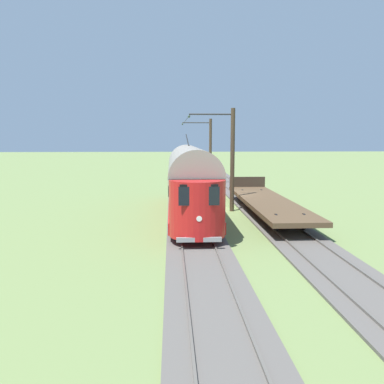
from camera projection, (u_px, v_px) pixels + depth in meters
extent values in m
plane|color=olive|center=(223.00, 208.00, 27.62)|extent=(220.00, 220.00, 0.00)
cube|color=#56514C|center=(257.00, 207.00, 27.74)|extent=(2.80, 80.00, 0.10)
cube|color=#59544C|center=(247.00, 206.00, 27.69)|extent=(0.07, 80.00, 0.08)
cube|color=#59544C|center=(268.00, 206.00, 27.77)|extent=(0.07, 80.00, 0.08)
cube|color=#2D2316|center=(211.00, 170.00, 59.40)|extent=(2.50, 0.24, 0.08)
cube|color=#2D2316|center=(212.00, 170.00, 58.75)|extent=(2.50, 0.24, 0.08)
cube|color=#2D2316|center=(212.00, 170.00, 58.11)|extent=(2.50, 0.24, 0.08)
cube|color=#2D2316|center=(213.00, 171.00, 57.47)|extent=(2.50, 0.24, 0.08)
cube|color=#2D2316|center=(213.00, 171.00, 56.82)|extent=(2.50, 0.24, 0.08)
cube|color=#56514C|center=(188.00, 208.00, 27.49)|extent=(2.80, 80.00, 0.10)
cube|color=#59544C|center=(178.00, 206.00, 27.44)|extent=(0.07, 80.00, 0.08)
cube|color=#59544C|center=(199.00, 206.00, 27.52)|extent=(0.07, 80.00, 0.08)
cube|color=#2D2316|center=(179.00, 170.00, 59.14)|extent=(2.50, 0.24, 0.08)
cube|color=#2D2316|center=(179.00, 170.00, 58.50)|extent=(2.50, 0.24, 0.08)
cube|color=#2D2316|center=(179.00, 170.00, 57.86)|extent=(2.50, 0.24, 0.08)
cube|color=#2D2316|center=(179.00, 171.00, 57.21)|extent=(2.50, 0.24, 0.08)
cube|color=#2D2316|center=(179.00, 171.00, 56.57)|extent=(2.50, 0.24, 0.08)
cube|color=red|center=(190.00, 205.00, 24.65)|extent=(2.65, 13.33, 0.55)
cube|color=red|center=(190.00, 193.00, 24.55)|extent=(2.55, 13.33, 0.95)
cube|color=beige|center=(190.00, 177.00, 24.42)|extent=(2.55, 13.33, 1.05)
cylinder|color=gray|center=(190.00, 168.00, 24.35)|extent=(2.65, 13.06, 2.65)
cylinder|color=red|center=(197.00, 208.00, 17.98)|extent=(2.55, 2.55, 2.55)
cylinder|color=red|center=(186.00, 178.00, 31.06)|extent=(2.55, 2.55, 2.55)
cube|color=black|center=(199.00, 189.00, 16.72)|extent=(1.63, 0.08, 0.36)
cube|color=black|center=(199.00, 196.00, 16.72)|extent=(1.73, 0.06, 0.80)
cube|color=black|center=(169.00, 177.00, 24.35)|extent=(0.04, 11.20, 0.80)
cube|color=black|center=(211.00, 177.00, 24.48)|extent=(0.04, 11.20, 0.80)
cylinder|color=silver|center=(199.00, 219.00, 16.76)|extent=(0.24, 0.06, 0.24)
cube|color=gray|center=(199.00, 240.00, 16.95)|extent=(1.94, 0.12, 0.20)
cylinder|color=black|center=(187.00, 140.00, 28.36)|extent=(0.07, 4.60, 0.85)
cylinder|color=black|center=(180.00, 222.00, 20.42)|extent=(0.10, 0.76, 0.76)
cylinder|color=black|center=(208.00, 221.00, 20.49)|extent=(0.10, 0.76, 0.76)
cylinder|color=black|center=(177.00, 197.00, 28.86)|extent=(0.10, 0.76, 0.76)
cylinder|color=black|center=(197.00, 197.00, 28.93)|extent=(0.10, 0.76, 0.76)
cube|color=brown|center=(267.00, 202.00, 24.89)|extent=(2.80, 13.62, 0.25)
cube|color=#33281E|center=(247.00, 182.00, 31.36)|extent=(2.80, 0.10, 0.80)
cylinder|color=black|center=(261.00, 195.00, 29.68)|extent=(0.10, 0.84, 0.84)
cylinder|color=black|center=(242.00, 195.00, 29.60)|extent=(0.10, 0.84, 0.84)
cylinder|color=black|center=(303.00, 222.00, 20.24)|extent=(0.10, 0.84, 0.84)
cylinder|color=black|center=(276.00, 222.00, 20.17)|extent=(0.10, 0.84, 0.84)
cylinder|color=#423323|center=(210.00, 152.00, 40.49)|extent=(0.28, 0.28, 6.73)
cylinder|color=#2D2D2D|center=(197.00, 123.00, 40.02)|extent=(2.84, 0.10, 0.10)
sphere|color=#334733|center=(182.00, 124.00, 39.96)|extent=(0.16, 0.16, 0.16)
cylinder|color=#423323|center=(232.00, 160.00, 26.00)|extent=(0.28, 0.28, 6.73)
cylinder|color=#2D2D2D|center=(211.00, 114.00, 25.53)|extent=(2.84, 0.10, 0.10)
sphere|color=#334733|center=(189.00, 117.00, 25.47)|extent=(0.16, 0.16, 0.16)
cylinder|color=black|center=(185.00, 121.00, 32.72)|extent=(0.03, 18.65, 0.03)
cylinder|color=black|center=(197.00, 123.00, 40.02)|extent=(2.84, 0.02, 0.02)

